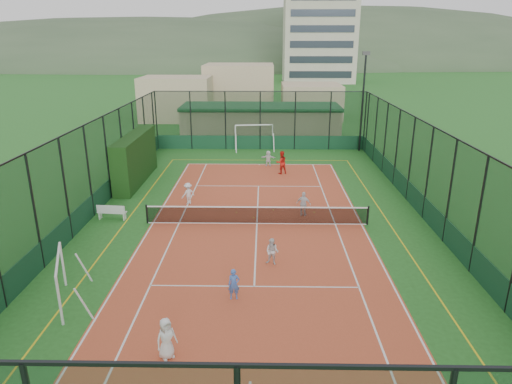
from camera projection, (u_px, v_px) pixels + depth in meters
ground at (257, 224)px, 23.99m from camera, size 300.00×300.00×0.00m
court_slab at (257, 224)px, 23.99m from camera, size 11.17×23.97×0.01m
tennis_net at (257, 214)px, 23.82m from camera, size 11.67×0.12×1.06m
perimeter_fence at (257, 178)px, 23.19m from camera, size 18.12×34.12×5.00m
floodlight_ne at (363, 103)px, 38.24m from camera, size 0.60×0.26×8.25m
clubhouse at (261, 121)px, 44.32m from camera, size 15.20×7.20×3.15m
apartment_tower at (320, 9)px, 96.62m from camera, size 15.00×12.00×30.00m
distant_hills at (264, 65)px, 166.03m from camera, size 200.00×60.00×24.00m
hedge_left at (135, 158)px, 30.62m from camera, size 1.10×7.30×3.19m
white_bench at (112, 212)px, 24.47m from camera, size 1.58×0.56×0.87m
futsal_goal_near at (61, 281)px, 16.51m from camera, size 2.97×1.79×1.85m
futsal_goal_far at (254, 137)px, 39.63m from camera, size 3.43×1.36×2.16m
child_near_left at (166, 338)px, 13.76m from camera, size 0.78×0.74×1.35m
child_near_mid at (234, 284)px, 16.92m from camera, size 0.46×0.32×1.20m
child_near_right at (272, 252)px, 19.51m from camera, size 0.70×0.63×1.19m
child_far_left at (188, 193)px, 26.65m from camera, size 0.95×0.90×1.29m
child_far_right at (304, 204)px, 24.86m from camera, size 0.87×0.56×1.37m
child_far_back at (268, 158)px, 34.59m from camera, size 1.13×0.42×1.20m
coach at (281, 162)px, 32.59m from camera, size 0.97×0.87×1.65m
tennis_balls at (270, 213)px, 25.36m from camera, size 4.41×1.26×0.07m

